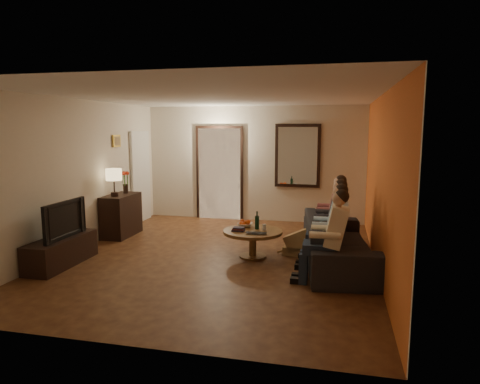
% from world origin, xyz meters
% --- Properties ---
extents(floor, '(5.00, 6.00, 0.01)m').
position_xyz_m(floor, '(0.00, 0.00, 0.00)').
color(floor, '#3E1C10').
rests_on(floor, ground).
extents(ceiling, '(5.00, 6.00, 0.01)m').
position_xyz_m(ceiling, '(0.00, 0.00, 2.60)').
color(ceiling, white).
rests_on(ceiling, back_wall).
extents(back_wall, '(5.00, 0.02, 2.60)m').
position_xyz_m(back_wall, '(0.00, 3.00, 1.30)').
color(back_wall, beige).
rests_on(back_wall, floor).
extents(front_wall, '(5.00, 0.02, 2.60)m').
position_xyz_m(front_wall, '(0.00, -3.00, 1.30)').
color(front_wall, beige).
rests_on(front_wall, floor).
extents(left_wall, '(0.02, 6.00, 2.60)m').
position_xyz_m(left_wall, '(-2.50, 0.00, 1.30)').
color(left_wall, beige).
rests_on(left_wall, floor).
extents(right_wall, '(0.02, 6.00, 2.60)m').
position_xyz_m(right_wall, '(2.50, 0.00, 1.30)').
color(right_wall, beige).
rests_on(right_wall, floor).
extents(orange_accent, '(0.01, 6.00, 2.60)m').
position_xyz_m(orange_accent, '(2.49, 0.00, 1.30)').
color(orange_accent, orange).
rests_on(orange_accent, right_wall).
extents(kitchen_doorway, '(1.00, 0.06, 2.10)m').
position_xyz_m(kitchen_doorway, '(-0.80, 2.98, 1.05)').
color(kitchen_doorway, '#FFE0A5').
rests_on(kitchen_doorway, floor).
extents(door_trim, '(1.12, 0.04, 2.22)m').
position_xyz_m(door_trim, '(-0.80, 2.97, 1.05)').
color(door_trim, black).
rests_on(door_trim, floor).
extents(fridge_glimpse, '(0.45, 0.03, 1.70)m').
position_xyz_m(fridge_glimpse, '(-0.55, 2.98, 0.90)').
color(fridge_glimpse, silver).
rests_on(fridge_glimpse, floor).
extents(mirror_frame, '(1.00, 0.05, 1.40)m').
position_xyz_m(mirror_frame, '(1.00, 2.96, 1.50)').
color(mirror_frame, black).
rests_on(mirror_frame, back_wall).
extents(mirror_glass, '(0.86, 0.02, 1.26)m').
position_xyz_m(mirror_glass, '(1.00, 2.93, 1.50)').
color(mirror_glass, white).
rests_on(mirror_glass, back_wall).
extents(white_door, '(0.06, 0.85, 2.04)m').
position_xyz_m(white_door, '(-2.46, 2.30, 1.02)').
color(white_door, white).
rests_on(white_door, floor).
extents(framed_art, '(0.03, 0.28, 0.24)m').
position_xyz_m(framed_art, '(-2.47, 1.30, 1.85)').
color(framed_art, '#B28C33').
rests_on(framed_art, left_wall).
extents(art_canvas, '(0.01, 0.22, 0.18)m').
position_xyz_m(art_canvas, '(-2.46, 1.30, 1.85)').
color(art_canvas, brown).
rests_on(art_canvas, left_wall).
extents(dresser, '(0.45, 0.92, 0.82)m').
position_xyz_m(dresser, '(-2.25, 0.96, 0.41)').
color(dresser, black).
rests_on(dresser, floor).
extents(table_lamp, '(0.30, 0.30, 0.54)m').
position_xyz_m(table_lamp, '(-2.25, 0.74, 1.09)').
color(table_lamp, beige).
rests_on(table_lamp, dresser).
extents(flower_vase, '(0.14, 0.14, 0.44)m').
position_xyz_m(flower_vase, '(-2.25, 1.18, 1.04)').
color(flower_vase, red).
rests_on(flower_vase, dresser).
extents(tv_stand, '(0.45, 1.31, 0.44)m').
position_xyz_m(tv_stand, '(-2.25, -0.94, 0.22)').
color(tv_stand, black).
rests_on(tv_stand, floor).
extents(tv, '(0.99, 0.13, 0.57)m').
position_xyz_m(tv, '(-2.25, -0.94, 0.72)').
color(tv, black).
rests_on(tv, tv_stand).
extents(sofa, '(2.56, 1.25, 0.72)m').
position_xyz_m(sofa, '(1.92, 0.06, 0.36)').
color(sofa, black).
rests_on(sofa, floor).
extents(person_a, '(0.60, 0.40, 1.20)m').
position_xyz_m(person_a, '(1.82, -0.84, 0.60)').
color(person_a, tan).
rests_on(person_a, sofa).
extents(person_b, '(0.60, 0.40, 1.20)m').
position_xyz_m(person_b, '(1.82, -0.24, 0.60)').
color(person_b, tan).
rests_on(person_b, sofa).
extents(person_c, '(0.60, 0.40, 1.20)m').
position_xyz_m(person_c, '(1.82, 0.36, 0.60)').
color(person_c, tan).
rests_on(person_c, sofa).
extents(person_d, '(0.60, 0.40, 1.20)m').
position_xyz_m(person_d, '(1.82, 0.96, 0.60)').
color(person_d, tan).
rests_on(person_d, sofa).
extents(dog, '(0.59, 0.31, 0.56)m').
position_xyz_m(dog, '(1.28, 0.37, 0.28)').
color(dog, '#9E7649').
rests_on(dog, floor).
extents(coffee_table, '(1.06, 1.06, 0.45)m').
position_xyz_m(coffee_table, '(0.55, 0.13, 0.23)').
color(coffee_table, brown).
rests_on(coffee_table, floor).
extents(bowl, '(0.26, 0.26, 0.06)m').
position_xyz_m(bowl, '(0.37, 0.35, 0.48)').
color(bowl, white).
rests_on(bowl, coffee_table).
extents(oranges, '(0.20, 0.20, 0.08)m').
position_xyz_m(oranges, '(0.37, 0.35, 0.55)').
color(oranges, '#D54811').
rests_on(oranges, bowl).
extents(wine_bottle, '(0.07, 0.07, 0.31)m').
position_xyz_m(wine_bottle, '(0.60, 0.23, 0.60)').
color(wine_bottle, black).
rests_on(wine_bottle, coffee_table).
extents(wine_glass, '(0.06, 0.06, 0.10)m').
position_xyz_m(wine_glass, '(0.73, 0.18, 0.50)').
color(wine_glass, silver).
rests_on(wine_glass, coffee_table).
extents(book_stack, '(0.20, 0.15, 0.07)m').
position_xyz_m(book_stack, '(0.33, 0.03, 0.48)').
color(book_stack, black).
rests_on(book_stack, coffee_table).
extents(laptop, '(0.34, 0.23, 0.03)m').
position_xyz_m(laptop, '(0.65, -0.15, 0.46)').
color(laptop, black).
rests_on(laptop, coffee_table).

